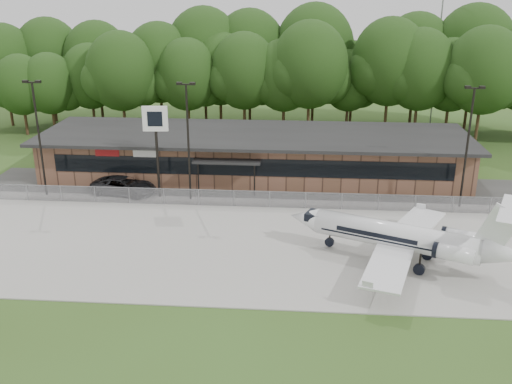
# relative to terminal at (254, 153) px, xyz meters

# --- Properties ---
(ground) EXTENTS (160.00, 160.00, 0.00)m
(ground) POSITION_rel_terminal_xyz_m (0.00, -23.94, -2.18)
(ground) COLOR #354E1C
(ground) RESTS_ON ground
(apron) EXTENTS (64.00, 18.00, 0.08)m
(apron) POSITION_rel_terminal_xyz_m (0.00, -15.94, -2.14)
(apron) COLOR #9E9B93
(apron) RESTS_ON ground
(parking_lot) EXTENTS (50.00, 9.00, 0.06)m
(parking_lot) POSITION_rel_terminal_xyz_m (0.00, -4.44, -2.15)
(parking_lot) COLOR #383835
(parking_lot) RESTS_ON ground
(terminal) EXTENTS (41.00, 11.65, 4.30)m
(terminal) POSITION_rel_terminal_xyz_m (0.00, 0.00, 0.00)
(terminal) COLOR brown
(terminal) RESTS_ON ground
(fence) EXTENTS (46.00, 0.04, 1.52)m
(fence) POSITION_rel_terminal_xyz_m (0.00, -8.94, -1.40)
(fence) COLOR gray
(fence) RESTS_ON ground
(treeline) EXTENTS (72.00, 12.00, 15.00)m
(treeline) POSITION_rel_terminal_xyz_m (0.00, 18.06, 5.32)
(treeline) COLOR #1C3410
(treeline) RESTS_ON ground
(radio_mast) EXTENTS (0.20, 0.20, 25.00)m
(radio_mast) POSITION_rel_terminal_xyz_m (22.00, 24.06, 10.32)
(radio_mast) COLOR gray
(radio_mast) RESTS_ON ground
(light_pole_left) EXTENTS (1.55, 0.30, 10.23)m
(light_pole_left) POSITION_rel_terminal_xyz_m (-18.00, -7.44, 3.80)
(light_pole_left) COLOR black
(light_pole_left) RESTS_ON ground
(light_pole_mid) EXTENTS (1.55, 0.30, 10.23)m
(light_pole_mid) POSITION_rel_terminal_xyz_m (-5.00, -7.44, 3.80)
(light_pole_mid) COLOR black
(light_pole_mid) RESTS_ON ground
(light_pole_right) EXTENTS (1.55, 0.30, 10.23)m
(light_pole_right) POSITION_rel_terminal_xyz_m (18.00, -7.44, 3.80)
(light_pole_right) COLOR black
(light_pole_right) RESTS_ON ground
(business_jet) EXTENTS (15.33, 13.68, 5.28)m
(business_jet) POSITION_rel_terminal_xyz_m (11.46, -18.34, -0.29)
(business_jet) COLOR white
(business_jet) RESTS_ON ground
(suv) EXTENTS (6.12, 3.59, 1.60)m
(suv) POSITION_rel_terminal_xyz_m (-11.18, -6.60, -1.38)
(suv) COLOR #27282A
(suv) RESTS_ON ground
(pole_sign) EXTENTS (2.15, 0.40, 8.16)m
(pole_sign) POSITION_rel_terminal_xyz_m (-7.81, -7.14, 4.06)
(pole_sign) COLOR black
(pole_sign) RESTS_ON ground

